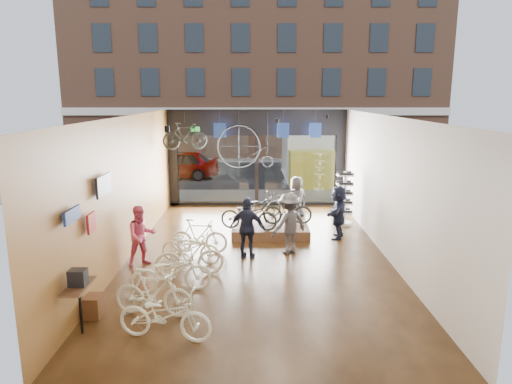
{
  "coord_description": "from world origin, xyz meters",
  "views": [
    {
      "loc": [
        -0.08,
        -12.0,
        4.31
      ],
      "look_at": [
        -0.04,
        1.4,
        1.49
      ],
      "focal_mm": 32.0,
      "sensor_mm": 36.0,
      "label": 1
    }
  ],
  "objects_px": {
    "floor_bike_5": "(199,236)",
    "penny_farthing": "(248,148)",
    "customer_1": "(141,236)",
    "customer_3": "(289,223)",
    "floor_bike_4": "(191,247)",
    "street_car": "(178,164)",
    "floor_bike_0": "(165,315)",
    "sunglasses_rack": "(344,198)",
    "box_truck": "(307,156)",
    "floor_bike_2": "(171,272)",
    "customer_4": "(297,200)",
    "display_platform": "(270,229)",
    "display_bike_mid": "(288,210)",
    "display_bike_right": "(260,206)",
    "floor_bike_1": "(153,293)",
    "display_bike_left": "(249,215)",
    "customer_5": "(338,212)",
    "floor_bike_3": "(190,256)",
    "hung_bike": "(185,136)"
  },
  "relations": [
    {
      "from": "customer_4",
      "to": "display_bike_right",
      "type": "bearing_deg",
      "value": 1.02
    },
    {
      "from": "floor_bike_5",
      "to": "display_bike_mid",
      "type": "height_order",
      "value": "display_bike_mid"
    },
    {
      "from": "display_bike_mid",
      "to": "display_platform",
      "type": "bearing_deg",
      "value": 87.19
    },
    {
      "from": "floor_bike_1",
      "to": "customer_5",
      "type": "relative_size",
      "value": 1.0
    },
    {
      "from": "sunglasses_rack",
      "to": "box_truck",
      "type": "bearing_deg",
      "value": 73.59
    },
    {
      "from": "customer_4",
      "to": "floor_bike_4",
      "type": "bearing_deg",
      "value": 26.66
    },
    {
      "from": "floor_bike_2",
      "to": "customer_3",
      "type": "relative_size",
      "value": 1.03
    },
    {
      "from": "box_truck",
      "to": "display_platform",
      "type": "height_order",
      "value": "box_truck"
    },
    {
      "from": "floor_bike_0",
      "to": "customer_1",
      "type": "bearing_deg",
      "value": 30.46
    },
    {
      "from": "floor_bike_0",
      "to": "floor_bike_4",
      "type": "distance_m",
      "value": 3.86
    },
    {
      "from": "hung_bike",
      "to": "box_truck",
      "type": "bearing_deg",
      "value": -53.64
    },
    {
      "from": "box_truck",
      "to": "display_bike_left",
      "type": "height_order",
      "value": "box_truck"
    },
    {
      "from": "display_platform",
      "to": "box_truck",
      "type": "bearing_deg",
      "value": 76.28
    },
    {
      "from": "display_platform",
      "to": "display_bike_right",
      "type": "distance_m",
      "value": 0.92
    },
    {
      "from": "floor_bike_1",
      "to": "customer_4",
      "type": "bearing_deg",
      "value": -16.95
    },
    {
      "from": "floor_bike_3",
      "to": "customer_4",
      "type": "distance_m",
      "value": 5.66
    },
    {
      "from": "display_platform",
      "to": "customer_3",
      "type": "height_order",
      "value": "customer_3"
    },
    {
      "from": "display_platform",
      "to": "display_bike_mid",
      "type": "distance_m",
      "value": 0.83
    },
    {
      "from": "hung_bike",
      "to": "customer_1",
      "type": "bearing_deg",
      "value": 158.35
    },
    {
      "from": "display_bike_right",
      "to": "display_bike_mid",
      "type": "bearing_deg",
      "value": -156.55
    },
    {
      "from": "box_truck",
      "to": "floor_bike_2",
      "type": "height_order",
      "value": "box_truck"
    },
    {
      "from": "display_platform",
      "to": "customer_3",
      "type": "distance_m",
      "value": 2.07
    },
    {
      "from": "floor_bike_0",
      "to": "customer_3",
      "type": "height_order",
      "value": "customer_3"
    },
    {
      "from": "floor_bike_2",
      "to": "display_bike_right",
      "type": "height_order",
      "value": "display_bike_right"
    },
    {
      "from": "floor_bike_5",
      "to": "customer_1",
      "type": "relative_size",
      "value": 1.03
    },
    {
      "from": "customer_5",
      "to": "floor_bike_3",
      "type": "bearing_deg",
      "value": -34.57
    },
    {
      "from": "floor_bike_5",
      "to": "penny_farthing",
      "type": "xyz_separation_m",
      "value": [
        1.32,
        4.07,
        2.01
      ]
    },
    {
      "from": "floor_bike_0",
      "to": "floor_bike_4",
      "type": "relative_size",
      "value": 1.06
    },
    {
      "from": "floor_bike_4",
      "to": "customer_4",
      "type": "xyz_separation_m",
      "value": [
        3.12,
        3.87,
        0.38
      ]
    },
    {
      "from": "sunglasses_rack",
      "to": "customer_5",
      "type": "bearing_deg",
      "value": -126.47
    },
    {
      "from": "floor_bike_0",
      "to": "display_bike_right",
      "type": "distance_m",
      "value": 7.35
    },
    {
      "from": "floor_bike_0",
      "to": "box_truck",
      "type": "bearing_deg",
      "value": -4.47
    },
    {
      "from": "floor_bike_0",
      "to": "floor_bike_5",
      "type": "xyz_separation_m",
      "value": [
        0.04,
        4.64,
        0.02
      ]
    },
    {
      "from": "customer_3",
      "to": "street_car",
      "type": "bearing_deg",
      "value": -100.8
    },
    {
      "from": "floor_bike_4",
      "to": "display_bike_mid",
      "type": "relative_size",
      "value": 1.06
    },
    {
      "from": "street_car",
      "to": "box_truck",
      "type": "relative_size",
      "value": 0.66
    },
    {
      "from": "floor_bike_2",
      "to": "floor_bike_1",
      "type": "bearing_deg",
      "value": 160.14
    },
    {
      "from": "customer_3",
      "to": "display_bike_mid",
      "type": "bearing_deg",
      "value": -126.81
    },
    {
      "from": "floor_bike_2",
      "to": "sunglasses_rack",
      "type": "distance_m",
      "value": 7.34
    },
    {
      "from": "floor_bike_2",
      "to": "display_bike_right",
      "type": "relative_size",
      "value": 1.07
    },
    {
      "from": "customer_3",
      "to": "penny_farthing",
      "type": "relative_size",
      "value": 0.89
    },
    {
      "from": "customer_1",
      "to": "customer_3",
      "type": "xyz_separation_m",
      "value": [
        3.87,
        0.9,
        0.07
      ]
    },
    {
      "from": "floor_bike_0",
      "to": "customer_4",
      "type": "xyz_separation_m",
      "value": [
        3.05,
        7.73,
        0.35
      ]
    },
    {
      "from": "floor_bike_4",
      "to": "customer_5",
      "type": "distance_m",
      "value": 4.78
    },
    {
      "from": "floor_bike_4",
      "to": "street_car",
      "type": "bearing_deg",
      "value": 27.52
    },
    {
      "from": "customer_1",
      "to": "floor_bike_5",
      "type": "bearing_deg",
      "value": 5.58
    },
    {
      "from": "street_car",
      "to": "floor_bike_5",
      "type": "distance_m",
      "value": 12.09
    },
    {
      "from": "floor_bike_4",
      "to": "display_platform",
      "type": "xyz_separation_m",
      "value": [
        2.17,
        2.64,
        -0.28
      ]
    },
    {
      "from": "customer_5",
      "to": "sunglasses_rack",
      "type": "bearing_deg",
      "value": -178.35
    },
    {
      "from": "floor_bike_2",
      "to": "customer_4",
      "type": "distance_m",
      "value": 6.61
    }
  ]
}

